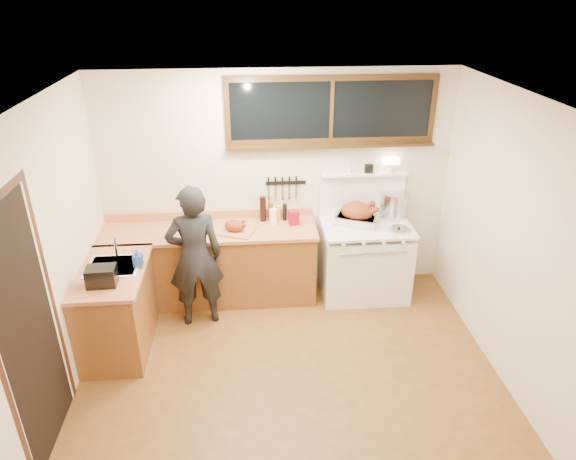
{
  "coord_description": "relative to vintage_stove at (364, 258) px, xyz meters",
  "views": [
    {
      "loc": [
        -0.35,
        -3.78,
        3.43
      ],
      "look_at": [
        0.05,
        0.85,
        1.15
      ],
      "focal_mm": 32.0,
      "sensor_mm": 36.0,
      "label": 1
    }
  ],
  "objects": [
    {
      "name": "pitcher",
      "position": [
        -1.06,
        0.15,
        0.52
      ],
      "size": [
        0.12,
        0.12,
        0.17
      ],
      "color": "white",
      "rests_on": "counter_back"
    },
    {
      "name": "knife_strip",
      "position": [
        -0.92,
        0.32,
        0.84
      ],
      "size": [
        0.46,
        0.03,
        0.28
      ],
      "color": "black",
      "rests_on": "room_shell"
    },
    {
      "name": "coffee_tin",
      "position": [
        -0.83,
        0.09,
        0.52
      ],
      "size": [
        0.12,
        0.11,
        0.17
      ],
      "color": "maroon",
      "rests_on": "counter_back"
    },
    {
      "name": "soap_bottle",
      "position": [
        -2.43,
        -0.74,
        0.53
      ],
      "size": [
        0.09,
        0.09,
        0.19
      ],
      "color": "#224CAA",
      "rests_on": "counter_left"
    },
    {
      "name": "cutting_board",
      "position": [
        -1.5,
        -0.05,
        0.49
      ],
      "size": [
        0.5,
        0.44,
        0.14
      ],
      "color": "#C47B4D",
      "rests_on": "counter_back"
    },
    {
      "name": "left_doorway",
      "position": [
        -2.99,
        -1.96,
        0.62
      ],
      "size": [
        0.02,
        1.04,
        2.17
      ],
      "color": "black",
      "rests_on": "ground"
    },
    {
      "name": "back_window",
      "position": [
        -0.4,
        0.31,
        1.6
      ],
      "size": [
        2.32,
        0.13,
        0.77
      ],
      "color": "black",
      "rests_on": "room_shell"
    },
    {
      "name": "counter_left",
      "position": [
        -2.7,
        -0.79,
        -0.02
      ],
      "size": [
        0.64,
        1.09,
        0.9
      ],
      "color": "brown",
      "rests_on": "ground"
    },
    {
      "name": "man",
      "position": [
        -1.92,
        -0.41,
        0.33
      ],
      "size": [
        0.64,
        0.47,
        1.6
      ],
      "color": "black",
      "rests_on": "ground"
    },
    {
      "name": "vintage_stove",
      "position": [
        0.0,
        0.0,
        0.0
      ],
      "size": [
        1.02,
        0.74,
        1.6
      ],
      "color": "white",
      "rests_on": "ground"
    },
    {
      "name": "counter_back",
      "position": [
        -1.8,
        0.04,
        -0.01
      ],
      "size": [
        2.44,
        0.64,
        1.0
      ],
      "color": "brown",
      "rests_on": "ground"
    },
    {
      "name": "sink_unit",
      "position": [
        -2.68,
        -0.71,
        0.38
      ],
      "size": [
        0.5,
        0.45,
        0.37
      ],
      "color": "white",
      "rests_on": "counter_left"
    },
    {
      "name": "roast_turkey",
      "position": [
        -0.1,
        0.08,
        0.54
      ],
      "size": [
        0.57,
        0.51,
        0.26
      ],
      "color": "silver",
      "rests_on": "vintage_stove"
    },
    {
      "name": "saucepan",
      "position": [
        0.08,
        0.09,
        0.5
      ],
      "size": [
        0.22,
        0.31,
        0.13
      ],
      "color": "silver",
      "rests_on": "vintage_stove"
    },
    {
      "name": "ground_plane",
      "position": [
        -1.0,
        -1.41,
        -0.48
      ],
      "size": [
        4.0,
        3.5,
        0.02
      ],
      "primitive_type": "cube",
      "color": "brown"
    },
    {
      "name": "room_shell",
      "position": [
        -1.0,
        -1.41,
        1.18
      ],
      "size": [
        4.1,
        3.6,
        2.65
      ],
      "color": "beige",
      "rests_on": "ground"
    },
    {
      "name": "bottle_cluster",
      "position": [
        -1.08,
        0.22,
        0.55
      ],
      "size": [
        0.31,
        0.07,
        0.3
      ],
      "color": "black",
      "rests_on": "counter_back"
    },
    {
      "name": "toaster",
      "position": [
        -2.7,
        -1.05,
        0.52
      ],
      "size": [
        0.27,
        0.19,
        0.18
      ],
      "color": "black",
      "rests_on": "counter_left"
    },
    {
      "name": "pot_lid",
      "position": [
        0.33,
        -0.17,
        0.44
      ],
      "size": [
        0.28,
        0.28,
        0.04
      ],
      "color": "silver",
      "rests_on": "vintage_stove"
    },
    {
      "name": "stockpot",
      "position": [
        0.37,
        0.22,
        0.58
      ],
      "size": [
        0.34,
        0.34,
        0.3
      ],
      "color": "silver",
      "rests_on": "vintage_stove"
    }
  ]
}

